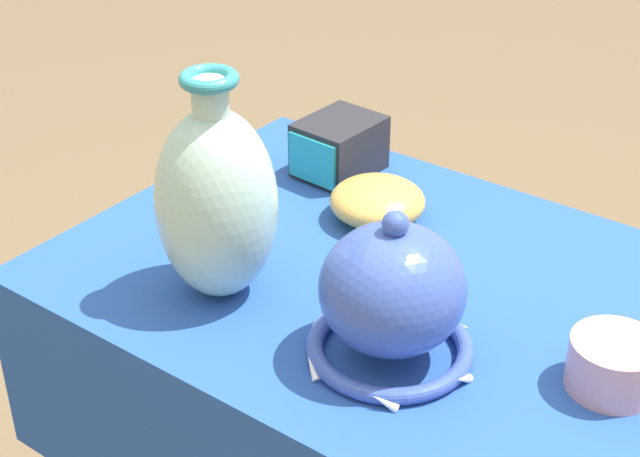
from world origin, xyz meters
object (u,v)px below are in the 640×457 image
object	(u,v)px
vase_tall_bulbous	(216,202)
vase_dome_bell	(392,298)
mosaic_tile_box	(339,147)
bowl_shallow_ochre	(377,201)
pot_squat_rose	(613,364)

from	to	relation	value
vase_tall_bulbous	vase_dome_bell	distance (m)	0.28
mosaic_tile_box	vase_tall_bulbous	bearing A→B (deg)	-75.15
vase_dome_bell	bowl_shallow_ochre	distance (m)	0.35
pot_squat_rose	vase_tall_bulbous	bearing A→B (deg)	-166.32
vase_dome_bell	bowl_shallow_ochre	size ratio (longest dim) A/B	1.51
vase_dome_bell	pot_squat_rose	bearing A→B (deg)	23.16
vase_dome_bell	bowl_shallow_ochre	bearing A→B (deg)	126.52
vase_dome_bell	pot_squat_rose	xyz separation A→B (m)	(0.25, 0.11, -0.05)
vase_tall_bulbous	pot_squat_rose	world-z (taller)	vase_tall_bulbous
vase_tall_bulbous	mosaic_tile_box	distance (m)	0.41
bowl_shallow_ochre	vase_dome_bell	bearing A→B (deg)	-53.48
bowl_shallow_ochre	vase_tall_bulbous	bearing A→B (deg)	-102.26
vase_dome_bell	mosaic_tile_box	world-z (taller)	vase_dome_bell
mosaic_tile_box	bowl_shallow_ochre	distance (m)	0.18
vase_tall_bulbous	mosaic_tile_box	bearing A→B (deg)	101.54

